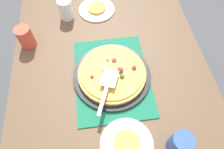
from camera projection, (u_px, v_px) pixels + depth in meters
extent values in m
plane|color=#4C4C51|center=(112.00, 122.00, 1.62)|extent=(8.00, 8.00, 0.00)
cube|color=brown|center=(112.00, 78.00, 0.99)|extent=(1.40, 1.00, 0.03)
cube|color=brown|center=(153.00, 29.00, 1.67)|extent=(0.07, 0.07, 0.72)
cube|color=brown|center=(48.00, 40.00, 1.61)|extent=(0.07, 0.07, 0.72)
cube|color=#196B4C|center=(112.00, 76.00, 0.97)|extent=(0.48, 0.36, 0.01)
cylinder|color=black|center=(112.00, 75.00, 0.96)|extent=(0.38, 0.38, 0.01)
cylinder|color=tan|center=(112.00, 73.00, 0.95)|extent=(0.33, 0.33, 0.02)
cylinder|color=gold|center=(112.00, 72.00, 0.94)|extent=(0.30, 0.30, 0.01)
sphere|color=#E5CC7F|center=(107.00, 59.00, 0.97)|extent=(0.02, 0.02, 0.02)
sphere|color=#B76675|center=(112.00, 81.00, 0.90)|extent=(0.02, 0.02, 0.02)
sphere|color=red|center=(92.00, 77.00, 0.92)|extent=(0.02, 0.02, 0.02)
sphere|color=red|center=(120.00, 70.00, 0.93)|extent=(0.03, 0.03, 0.03)
sphere|color=#338433|center=(122.00, 76.00, 0.92)|extent=(0.02, 0.02, 0.02)
sphere|color=#B76675|center=(114.00, 59.00, 0.97)|extent=(0.03, 0.03, 0.03)
sphere|color=red|center=(134.00, 68.00, 0.94)|extent=(0.02, 0.02, 0.02)
sphere|color=red|center=(105.00, 72.00, 0.93)|extent=(0.03, 0.03, 0.03)
sphere|color=red|center=(114.00, 79.00, 0.91)|extent=(0.02, 0.02, 0.02)
cylinder|color=white|center=(127.00, 144.00, 0.80)|extent=(0.22, 0.22, 0.01)
cylinder|color=white|center=(97.00, 10.00, 1.22)|extent=(0.22, 0.22, 0.01)
cylinder|color=#EAB747|center=(127.00, 144.00, 0.79)|extent=(0.11, 0.11, 0.02)
cylinder|color=gold|center=(97.00, 8.00, 1.21)|extent=(0.11, 0.11, 0.02)
cylinder|color=#3351AD|center=(180.00, 143.00, 0.75)|extent=(0.08, 0.08, 0.12)
cylinder|color=#E04C38|center=(26.00, 37.00, 1.03)|extent=(0.08, 0.08, 0.12)
cylinder|color=white|center=(66.00, 9.00, 1.14)|extent=(0.08, 0.08, 0.12)
cube|color=silver|center=(109.00, 78.00, 0.89)|extent=(0.11, 0.10, 0.00)
cube|color=#B2B2B7|center=(103.00, 101.00, 0.83)|extent=(0.14, 0.07, 0.01)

